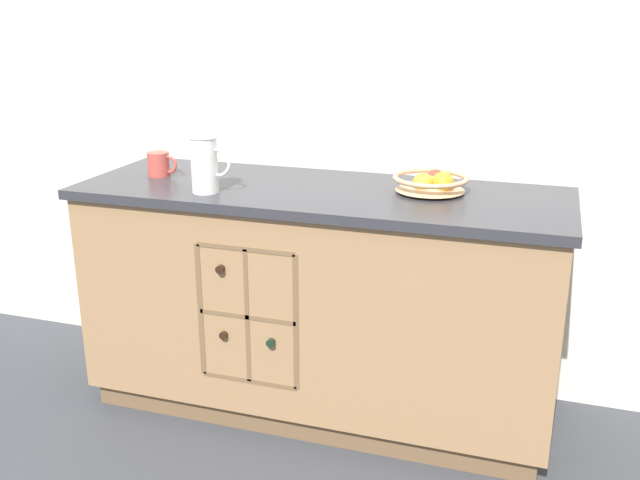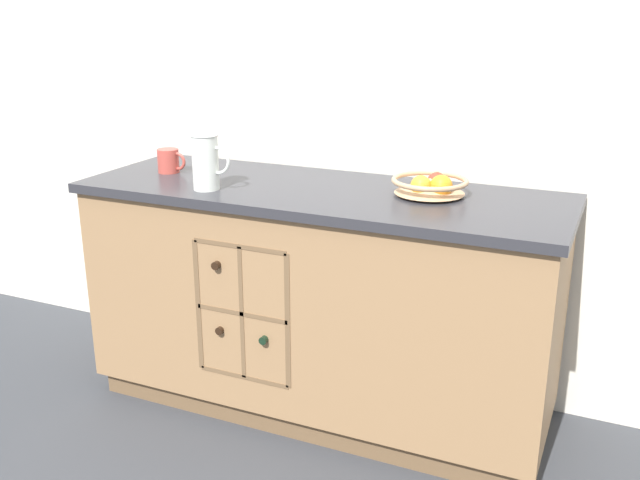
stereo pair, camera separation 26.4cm
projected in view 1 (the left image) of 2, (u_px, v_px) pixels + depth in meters
The scene contains 6 objects.
ground_plane at pixel (320, 404), 2.86m from camera, with size 14.00×14.00×0.00m, color #383A3F.
back_wall at pixel (348, 72), 2.78m from camera, with size 4.40×0.06×2.55m, color silver.
kitchen_island at pixel (319, 300), 2.72m from camera, with size 1.78×0.62×0.89m.
fruit_bowl at pixel (431, 182), 2.51m from camera, with size 0.27×0.27×0.08m.
white_pitcher at pixel (205, 163), 2.50m from camera, with size 0.15×0.10×0.20m.
ceramic_mug at pixel (160, 164), 2.76m from camera, with size 0.12×0.08×0.09m.
Camera 1 is at (0.77, -2.39, 1.52)m, focal length 40.00 mm.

